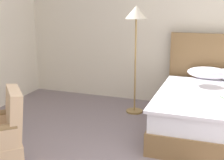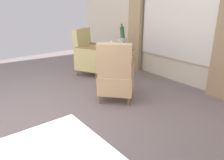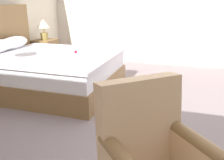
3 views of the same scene
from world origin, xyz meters
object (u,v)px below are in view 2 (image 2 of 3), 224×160
object	(u,v)px
wine_glass_near_edge	(111,42)
side_table_round	(120,62)
champagne_bucket	(122,41)
snack_plate	(116,46)
armchair_facing_bed	(90,55)
armchair_by_window	(116,75)
wine_glass_near_bucket	(121,41)

from	to	relation	value
wine_glass_near_edge	side_table_round	bearing A→B (deg)	127.50
champagne_bucket	snack_plate	distance (m)	0.28
side_table_round	armchair_facing_bed	bearing A→B (deg)	-76.55
champagne_bucket	armchair_facing_bed	xyz separation A→B (m)	(0.18, -0.87, -0.42)
champagne_bucket	snack_plate	bearing A→B (deg)	-98.59
side_table_round	wine_glass_near_edge	world-z (taller)	wine_glass_near_edge
wine_glass_near_edge	armchair_by_window	world-z (taller)	armchair_by_window
side_table_round	snack_plate	bearing A→B (deg)	-97.76
champagne_bucket	armchair_by_window	size ratio (longest dim) A/B	0.50
champagne_bucket	wine_glass_near_bucket	distance (m)	0.22
wine_glass_near_edge	armchair_facing_bed	size ratio (longest dim) A/B	0.16
side_table_round	armchair_facing_bed	distance (m)	0.82
side_table_round	armchair_by_window	size ratio (longest dim) A/B	0.71
wine_glass_near_edge	armchair_facing_bed	world-z (taller)	armchair_facing_bed
champagne_bucket	armchair_facing_bed	world-z (taller)	champagne_bucket
wine_glass_near_bucket	snack_plate	xyz separation A→B (m)	(0.08, -0.06, -0.09)
snack_plate	wine_glass_near_edge	bearing A→B (deg)	11.19
snack_plate	armchair_by_window	world-z (taller)	armchair_by_window
armchair_by_window	wine_glass_near_bucket	bearing A→B (deg)	-134.53
armchair_facing_bed	champagne_bucket	bearing A→B (deg)	101.43
snack_plate	armchair_facing_bed	size ratio (longest dim) A/B	0.16
wine_glass_near_bucket	armchair_by_window	bearing A→B (deg)	45.47
wine_glass_near_edge	armchair_facing_bed	distance (m)	0.77
wine_glass_near_bucket	armchair_facing_bed	bearing A→B (deg)	-66.89
snack_plate	side_table_round	bearing A→B (deg)	82.24
wine_glass_near_bucket	armchair_facing_bed	size ratio (longest dim) A/B	0.14
side_table_round	armchair_facing_bed	world-z (taller)	armchair_facing_bed
champagne_bucket	wine_glass_near_edge	xyz separation A→B (m)	(0.09, -0.21, -0.04)
champagne_bucket	wine_glass_near_bucket	size ratio (longest dim) A/B	3.50
side_table_round	wine_glass_near_bucket	xyz separation A→B (m)	(-0.11, -0.10, 0.38)
wine_glass_near_edge	snack_plate	bearing A→B (deg)	-168.81
champagne_bucket	armchair_by_window	bearing A→B (deg)	42.78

